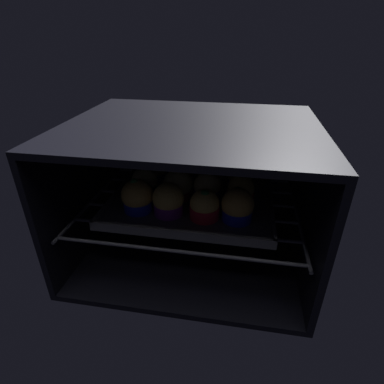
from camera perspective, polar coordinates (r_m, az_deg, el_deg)
oven_cavity at (r=82.65cm, az=0.37°, el=0.98°), size 59.00×47.00×37.00cm
oven_rack at (r=80.65cm, az=-0.13°, el=-2.53°), size 54.80×42.00×0.80cm
baking_tray at (r=81.04cm, az=-0.00°, el=-1.49°), size 41.61×33.33×2.20cm
muffin_row0_col0 at (r=75.20cm, az=-10.15°, el=-0.92°), size 7.76×7.76×8.52cm
muffin_row0_col1 at (r=72.87cm, az=-4.44°, el=-1.62°), size 7.54×7.54×7.94cm
muffin_row0_col2 at (r=71.34cm, az=2.37°, el=-2.59°), size 7.07×7.07×7.54cm
muffin_row0_col3 at (r=71.16cm, az=8.49°, el=-2.67°), size 7.58×7.58×7.88cm
muffin_row1_col0 at (r=82.11cm, az=-8.80°, el=1.69°), size 7.07×7.07×7.66cm
muffin_row1_col1 at (r=79.97cm, az=-2.65°, el=1.17°), size 7.69×7.69×7.71cm
muffin_row1_col2 at (r=79.04cm, az=2.84°, el=0.75°), size 7.10×7.10×7.50cm
muffin_row1_col3 at (r=78.36cm, az=9.05°, el=0.21°), size 7.07×7.07×7.51cm
muffin_row2_col0 at (r=89.04cm, az=-6.99°, el=4.06°), size 7.32×7.32×8.05cm
muffin_row2_col1 at (r=87.39cm, az=-1.89°, el=3.46°), size 7.07×7.07×7.12cm
muffin_row2_col2 at (r=86.33cm, az=3.50°, el=3.37°), size 7.07×7.07×7.63cm
muffin_row2_col3 at (r=85.31cm, az=9.02°, el=2.76°), size 7.25×7.25×7.77cm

